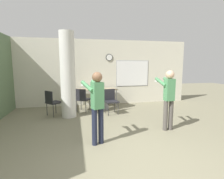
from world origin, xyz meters
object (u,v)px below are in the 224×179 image
object	(u,v)px
person_playing_front	(97,102)
chair_table_front	(111,100)
chair_table_left	(82,98)
chair_near_pillar	(52,101)
folding_table	(96,90)
person_playing_side	(168,95)
bottle_on_table	(101,87)

from	to	relation	value
person_playing_front	chair_table_front	bearing A→B (deg)	71.23
person_playing_front	chair_table_left	bearing A→B (deg)	94.11
chair_near_pillar	folding_table	bearing A→B (deg)	30.94
folding_table	person_playing_front	size ratio (longest dim) A/B	1.10
chair_table_left	person_playing_front	bearing A→B (deg)	-85.89
chair_table_left	person_playing_side	world-z (taller)	person_playing_side
chair_table_left	person_playing_front	size ratio (longest dim) A/B	0.55
bottle_on_table	chair_table_left	world-z (taller)	bottle_on_table
chair_table_left	person_playing_side	xyz separation A→B (m)	(2.15, -2.32, 0.43)
person_playing_side	bottle_on_table	bearing A→B (deg)	115.65
folding_table	chair_table_left	world-z (taller)	chair_table_left
chair_table_front	chair_table_left	bearing A→B (deg)	155.03
bottle_on_table	chair_table_front	world-z (taller)	bottle_on_table
bottle_on_table	chair_near_pillar	world-z (taller)	bottle_on_table
chair_table_left	person_playing_side	distance (m)	3.19
chair_table_front	person_playing_front	world-z (taller)	person_playing_front
folding_table	person_playing_side	xyz separation A→B (m)	(1.58, -2.95, 0.24)
chair_near_pillar	person_playing_side	xyz separation A→B (m)	(3.17, -2.00, 0.43)
folding_table	chair_table_front	world-z (taller)	chair_table_front
chair_table_front	chair_table_left	world-z (taller)	same
chair_near_pillar	person_playing_front	world-z (taller)	person_playing_front
bottle_on_table	person_playing_front	bearing A→B (deg)	-100.00
folding_table	person_playing_side	size ratio (longest dim) A/B	1.09
chair_near_pillar	person_playing_side	world-z (taller)	person_playing_side
folding_table	chair_table_front	bearing A→B (deg)	-69.33
person_playing_side	chair_near_pillar	bearing A→B (deg)	147.74
chair_near_pillar	person_playing_front	bearing A→B (deg)	-63.56
chair_near_pillar	person_playing_side	size ratio (longest dim) A/B	0.55
bottle_on_table	chair_table_left	size ratio (longest dim) A/B	0.27
bottle_on_table	person_playing_side	distance (m)	3.17
folding_table	chair_table_front	xyz separation A→B (m)	(0.41, -1.10, -0.19)
chair_near_pillar	person_playing_front	size ratio (longest dim) A/B	0.55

